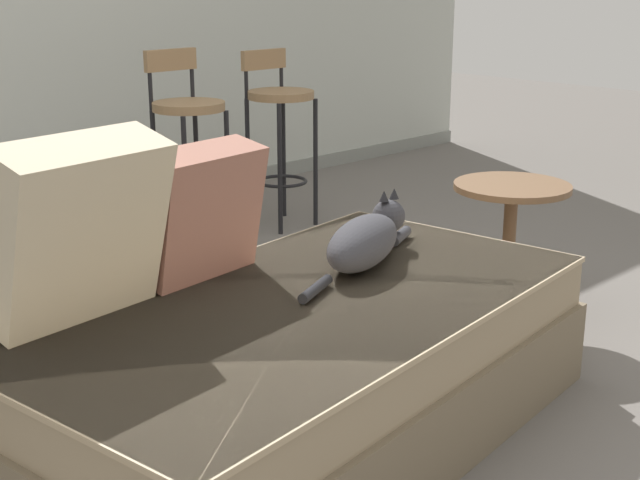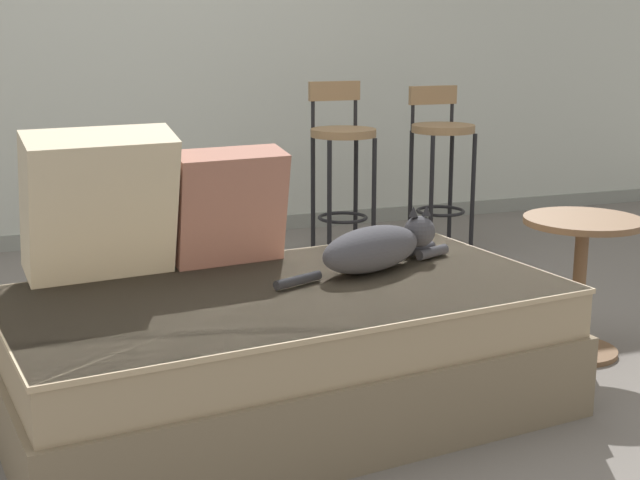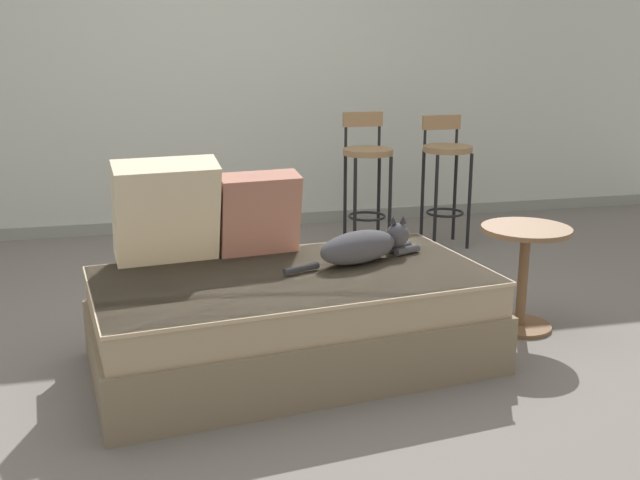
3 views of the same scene
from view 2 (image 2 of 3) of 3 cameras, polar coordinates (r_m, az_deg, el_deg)
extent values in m
plane|color=#66605B|center=(3.28, -4.32, -8.36)|extent=(16.00, 16.00, 0.00)
cube|color=#B7BCB2|center=(5.25, -11.58, 14.08)|extent=(8.00, 0.10, 2.60)
cube|color=gray|center=(5.32, -10.86, 0.47)|extent=(8.00, 0.02, 0.09)
cube|color=#766750|center=(2.87, -2.14, -8.70)|extent=(1.84, 1.13, 0.26)
cube|color=#9E896B|center=(2.80, -2.18, -4.67)|extent=(1.79, 1.09, 0.16)
cube|color=tan|center=(2.78, -2.19, -3.26)|extent=(1.81, 1.10, 0.02)
cube|color=beige|center=(2.90, -13.92, 2.22)|extent=(0.49, 0.34, 0.49)
cube|color=#936051|center=(3.03, -5.89, 2.16)|extent=(0.40, 0.25, 0.40)
ellipsoid|color=#333338|center=(2.96, 3.31, -0.58)|extent=(0.45, 0.32, 0.15)
sphere|color=#333338|center=(3.13, 6.38, 0.54)|extent=(0.11, 0.11, 0.11)
cone|color=black|center=(3.10, 6.00, 1.82)|extent=(0.03, 0.03, 0.04)
cone|color=black|center=(3.12, 6.83, 1.88)|extent=(0.03, 0.03, 0.04)
cylinder|color=#333338|center=(3.15, 7.20, -0.77)|extent=(0.14, 0.09, 0.04)
cylinder|color=#333338|center=(3.19, 6.37, -0.58)|extent=(0.14, 0.09, 0.04)
cylinder|color=black|center=(2.79, -1.42, -2.59)|extent=(0.18, 0.10, 0.03)
cylinder|color=black|center=(4.52, 0.60, 2.19)|extent=(0.02, 0.02, 0.67)
cylinder|color=black|center=(4.61, 3.47, 2.39)|extent=(0.02, 0.02, 0.67)
cylinder|color=black|center=(4.74, -0.45, 2.73)|extent=(0.02, 0.02, 0.67)
cylinder|color=black|center=(4.83, 2.30, 2.91)|extent=(0.02, 0.02, 0.67)
torus|color=black|center=(4.69, 1.47, 1.45)|extent=(0.26, 0.26, 0.02)
cylinder|color=olive|center=(4.62, 1.50, 6.88)|extent=(0.34, 0.34, 0.04)
cylinder|color=black|center=(4.69, -0.46, 8.12)|extent=(0.02, 0.02, 0.22)
cylinder|color=black|center=(4.78, 2.28, 8.20)|extent=(0.02, 0.02, 0.22)
cube|color=olive|center=(4.72, 0.93, 9.52)|extent=(0.28, 0.03, 0.10)
cylinder|color=black|center=(4.75, 7.13, 2.63)|extent=(0.02, 0.02, 0.67)
cylinder|color=black|center=(4.87, 9.74, 2.80)|extent=(0.02, 0.02, 0.67)
cylinder|color=black|center=(4.97, 5.82, 3.14)|extent=(0.02, 0.02, 0.67)
cylinder|color=black|center=(5.08, 8.35, 3.30)|extent=(0.02, 0.02, 0.67)
torus|color=black|center=(4.93, 7.72, 1.85)|extent=(0.27, 0.27, 0.02)
cylinder|color=olive|center=(4.86, 7.89, 7.09)|extent=(0.34, 0.34, 0.04)
cylinder|color=black|center=(4.92, 5.96, 8.08)|extent=(0.02, 0.02, 0.19)
cylinder|color=black|center=(5.03, 8.44, 8.12)|extent=(0.02, 0.02, 0.19)
cube|color=olive|center=(4.96, 7.24, 9.19)|extent=(0.28, 0.03, 0.10)
cylinder|color=brown|center=(3.50, 16.22, -3.07)|extent=(0.05, 0.05, 0.51)
cylinder|color=brown|center=(3.57, 15.97, -6.81)|extent=(0.32, 0.32, 0.02)
cylinder|color=brown|center=(3.44, 16.51, 1.17)|extent=(0.44, 0.44, 0.02)
camera|label=1|loc=(1.15, -63.53, 10.45)|focal=50.00mm
camera|label=3|loc=(0.61, 141.88, 9.72)|focal=42.00mm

